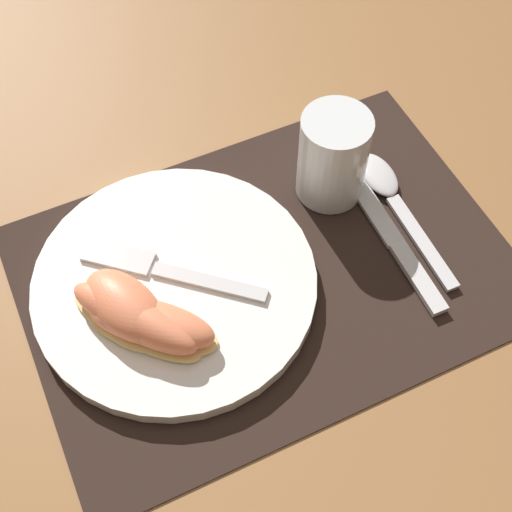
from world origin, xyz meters
TOP-DOWN VIEW (x-y plane):
  - ground_plane at (0.00, 0.00)m, footprint 3.00×3.00m
  - placemat at (0.00, 0.00)m, footprint 0.46×0.33m
  - plate at (-0.09, 0.02)m, footprint 0.27×0.27m
  - juice_glass at (0.10, 0.06)m, footprint 0.07×0.07m
  - knife at (0.13, -0.01)m, footprint 0.02×0.21m
  - spoon at (0.15, 0.03)m, footprint 0.04×0.18m
  - fork at (-0.10, 0.04)m, footprint 0.15×0.13m
  - citrus_wedge_0 at (-0.14, 0.00)m, footprint 0.09×0.11m
  - citrus_wedge_1 at (-0.14, -0.01)m, footprint 0.11×0.13m
  - citrus_wedge_2 at (-0.13, -0.02)m, footprint 0.12×0.11m

SIDE VIEW (x-z plane):
  - ground_plane at x=0.00m, z-range 0.00..0.00m
  - placemat at x=0.00m, z-range 0.00..0.00m
  - knife at x=0.13m, z-range 0.00..0.01m
  - spoon at x=0.15m, z-range 0.00..0.01m
  - plate at x=-0.09m, z-range 0.00..0.02m
  - fork at x=-0.10m, z-range 0.02..0.02m
  - citrus_wedge_2 at x=-0.13m, z-range 0.02..0.05m
  - citrus_wedge_1 at x=-0.14m, z-range 0.02..0.05m
  - citrus_wedge_0 at x=-0.14m, z-range 0.02..0.06m
  - juice_glass at x=0.10m, z-range 0.00..0.10m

